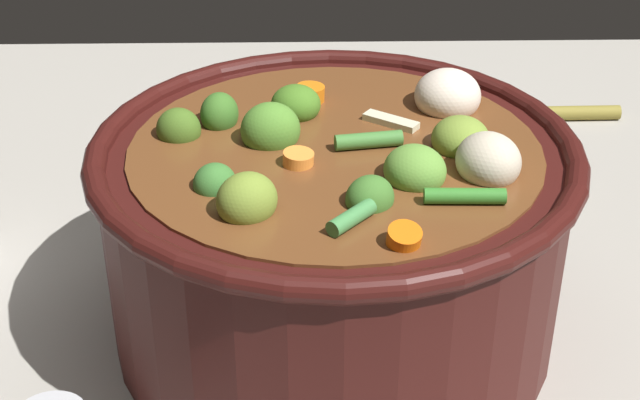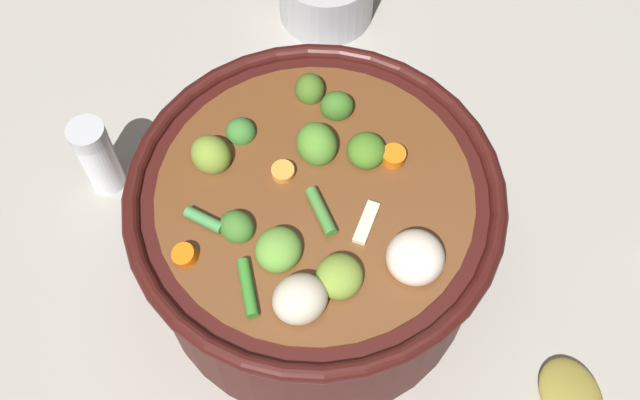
% 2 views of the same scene
% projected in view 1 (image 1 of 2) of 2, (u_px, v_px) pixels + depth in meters
% --- Properties ---
extents(ground_plane, '(1.10, 1.10, 0.00)m').
position_uv_depth(ground_plane, '(333.00, 325.00, 0.67)').
color(ground_plane, '#9E998E').
extents(cooking_pot, '(0.32, 0.32, 0.17)m').
position_uv_depth(cooking_pot, '(335.00, 233.00, 0.63)').
color(cooking_pot, '#38110F').
rests_on(cooking_pot, ground_plane).
extents(wooden_spoon, '(0.18, 0.24, 0.02)m').
position_uv_depth(wooden_spoon, '(516.00, 148.00, 0.89)').
color(wooden_spoon, olive).
rests_on(wooden_spoon, ground_plane).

